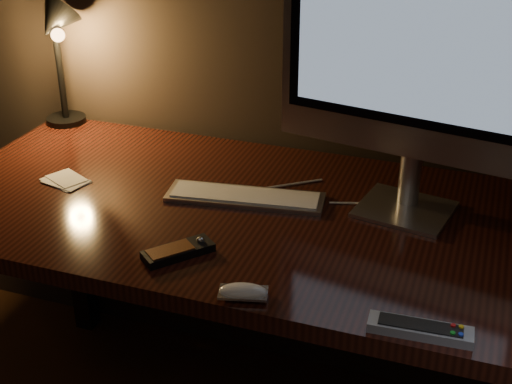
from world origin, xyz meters
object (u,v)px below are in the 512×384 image
(desk, at_px, (271,244))
(mouse, at_px, (243,293))
(tv_remote, at_px, (420,329))
(media_remote, at_px, (178,251))
(monitor, at_px, (422,47))
(keyboard, at_px, (245,197))
(desk_lamp, at_px, (56,39))

(desk, xyz_separation_m, mouse, (0.08, -0.41, 0.14))
(tv_remote, bearing_deg, media_remote, 166.12)
(monitor, distance_m, keyboard, 0.53)
(desk_lamp, bearing_deg, desk, -22.30)
(monitor, relative_size, tv_remote, 3.58)
(monitor, height_order, desk_lamp, monitor)
(media_remote, height_order, desk_lamp, desk_lamp)
(desk, relative_size, tv_remote, 8.73)
(desk, bearing_deg, media_remote, -107.64)
(desk, bearing_deg, tv_remote, -44.75)
(media_remote, bearing_deg, monitor, -10.66)
(desk, bearing_deg, mouse, -78.82)
(monitor, height_order, keyboard, monitor)
(desk_lamp, bearing_deg, mouse, -43.15)
(desk, distance_m, mouse, 0.44)
(desk, distance_m, tv_remote, 0.59)
(tv_remote, bearing_deg, monitor, 99.12)
(desk_lamp, bearing_deg, media_remote, -45.79)
(monitor, bearing_deg, mouse, -107.98)
(desk, relative_size, keyboard, 4.25)
(tv_remote, bearing_deg, desk_lamp, 147.20)
(monitor, xyz_separation_m, mouse, (-0.23, -0.44, -0.38))
(monitor, bearing_deg, tv_remote, -67.54)
(keyboard, bearing_deg, media_remote, -106.95)
(keyboard, relative_size, media_remote, 2.53)
(monitor, relative_size, mouse, 7.11)
(media_remote, height_order, tv_remote, media_remote)
(desk, height_order, mouse, mouse)
(mouse, bearing_deg, keyboard, 95.34)
(mouse, relative_size, desk_lamp, 0.24)
(mouse, bearing_deg, tv_remote, -14.50)
(media_remote, relative_size, desk_lamp, 0.38)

